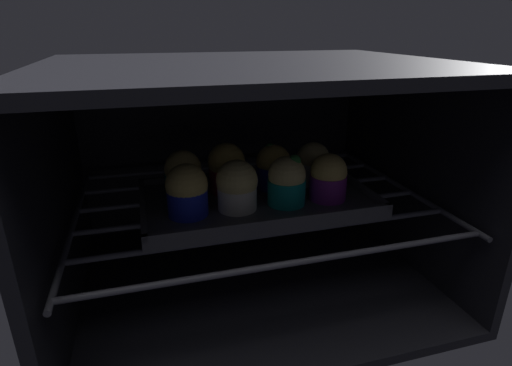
% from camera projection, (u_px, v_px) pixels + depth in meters
% --- Properties ---
extents(oven_cavity, '(0.59, 0.47, 0.37)m').
position_uv_depth(oven_cavity, '(246.00, 173.00, 0.68)').
color(oven_cavity, black).
rests_on(oven_cavity, ground).
extents(oven_rack, '(0.55, 0.42, 0.01)m').
position_uv_depth(oven_rack, '(253.00, 201.00, 0.66)').
color(oven_rack, '#51515B').
rests_on(oven_rack, oven_cavity).
extents(baking_tray, '(0.35, 0.21, 0.02)m').
position_uv_depth(baking_tray, '(256.00, 200.00, 0.64)').
color(baking_tray, '#4C4C51').
rests_on(baking_tray, oven_rack).
extents(muffin_row0_col0, '(0.06, 0.06, 0.08)m').
position_uv_depth(muffin_row0_col0, '(187.00, 191.00, 0.56)').
color(muffin_row0_col0, '#1928B7').
rests_on(muffin_row0_col0, baking_tray).
extents(muffin_row0_col1, '(0.06, 0.06, 0.07)m').
position_uv_depth(muffin_row0_col1, '(237.00, 186.00, 0.58)').
color(muffin_row0_col1, silver).
rests_on(muffin_row0_col1, baking_tray).
extents(muffin_row0_col2, '(0.06, 0.06, 0.08)m').
position_uv_depth(muffin_row0_col2, '(287.00, 181.00, 0.60)').
color(muffin_row0_col2, '#0C8C84').
rests_on(muffin_row0_col2, baking_tray).
extents(muffin_row0_col3, '(0.06, 0.06, 0.07)m').
position_uv_depth(muffin_row0_col3, '(328.00, 178.00, 0.62)').
color(muffin_row0_col3, '#7A238C').
rests_on(muffin_row0_col3, baking_tray).
extents(muffin_row1_col0, '(0.06, 0.06, 0.07)m').
position_uv_depth(muffin_row1_col0, '(183.00, 175.00, 0.63)').
color(muffin_row1_col0, '#0C8C84').
rests_on(muffin_row1_col0, baking_tray).
extents(muffin_row1_col1, '(0.06, 0.06, 0.08)m').
position_uv_depth(muffin_row1_col1, '(227.00, 168.00, 0.65)').
color(muffin_row1_col1, red).
rests_on(muffin_row1_col1, baking_tray).
extents(muffin_row1_col2, '(0.06, 0.06, 0.07)m').
position_uv_depth(muffin_row1_col2, '(273.00, 167.00, 0.66)').
color(muffin_row1_col2, '#1928B7').
rests_on(muffin_row1_col2, baking_tray).
extents(muffin_row1_col3, '(0.06, 0.06, 0.07)m').
position_uv_depth(muffin_row1_col3, '(313.00, 164.00, 0.68)').
color(muffin_row1_col3, silver).
rests_on(muffin_row1_col3, baking_tray).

